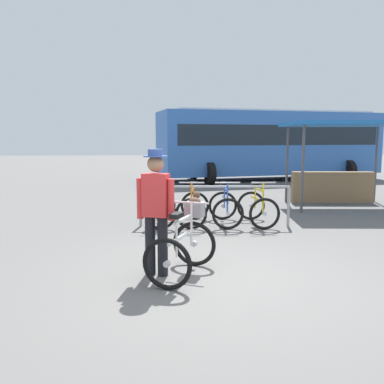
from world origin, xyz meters
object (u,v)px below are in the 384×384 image
(person_with_featured_bike, at_px, (156,207))
(market_stall, at_px, (338,155))
(racked_bike_teal, at_px, (161,208))
(bus_distant, at_px, (270,141))
(featured_bicycle, at_px, (185,240))
(racked_bike_yellow, at_px, (257,208))
(racked_bike_blue, at_px, (225,208))
(racked_bike_orange, at_px, (193,208))

(person_with_featured_bike, distance_m, market_stall, 7.51)
(racked_bike_teal, bearing_deg, bus_distant, 62.99)
(featured_bicycle, bearing_deg, person_with_featured_bike, -176.41)
(racked_bike_yellow, relative_size, market_stall, 0.35)
(racked_bike_yellow, xyz_separation_m, featured_bicycle, (-1.72, -3.14, 0.12))
(racked_bike_yellow, distance_m, bus_distant, 10.01)
(racked_bike_blue, height_order, market_stall, market_stall)
(bus_distant, xyz_separation_m, market_stall, (0.12, -7.06, -0.35))
(racked_bike_blue, bearing_deg, market_stall, 34.71)
(racked_bike_teal, relative_size, racked_bike_blue, 0.97)
(racked_bike_orange, bearing_deg, market_stall, 29.58)
(racked_bike_yellow, bearing_deg, bus_distant, 74.19)
(racked_bike_yellow, relative_size, person_with_featured_bike, 0.66)
(racked_bike_yellow, bearing_deg, racked_bike_teal, 176.42)
(featured_bicycle, bearing_deg, bus_distant, 70.78)
(person_with_featured_bike, bearing_deg, bus_distant, 69.26)
(featured_bicycle, distance_m, market_stall, 7.28)
(racked_bike_teal, bearing_deg, racked_bike_blue, -3.58)
(racked_bike_teal, relative_size, racked_bike_yellow, 0.96)
(racked_bike_blue, xyz_separation_m, racked_bike_yellow, (0.70, -0.04, 0.00))
(racked_bike_teal, distance_m, featured_bicycle, 3.29)
(person_with_featured_bike, bearing_deg, racked_bike_blue, 66.26)
(racked_bike_teal, bearing_deg, person_with_featured_bike, -90.21)
(racked_bike_blue, relative_size, market_stall, 0.35)
(racked_bike_orange, xyz_separation_m, market_stall, (4.22, 2.40, 1.03))
(racked_bike_teal, bearing_deg, market_stall, 25.56)
(bus_distant, bearing_deg, featured_bicycle, -109.22)
(person_with_featured_bike, bearing_deg, market_stall, 48.85)
(person_with_featured_bike, bearing_deg, racked_bike_yellow, 56.30)
(racked_bike_yellow, relative_size, bus_distant, 0.11)
(featured_bicycle, height_order, person_with_featured_bike, person_with_featured_bike)
(racked_bike_blue, relative_size, featured_bicycle, 0.90)
(racked_bike_blue, bearing_deg, featured_bicycle, -107.76)
(bus_distant, bearing_deg, racked_bike_blue, -109.70)
(market_stall, bearing_deg, featured_bicycle, -128.95)
(racked_bike_orange, relative_size, racked_bike_blue, 1.06)
(person_with_featured_bike, bearing_deg, racked_bike_orange, 77.66)
(racked_bike_blue, bearing_deg, bus_distant, 70.30)
(racked_bike_teal, xyz_separation_m, racked_bike_orange, (0.70, -0.04, 0.00))
(racked_bike_orange, bearing_deg, featured_bicycle, -95.66)
(bus_distant, distance_m, market_stall, 7.07)
(featured_bicycle, bearing_deg, market_stall, 51.05)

